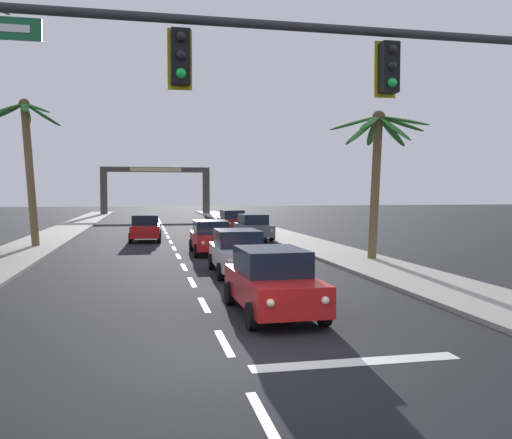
{
  "coord_description": "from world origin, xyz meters",
  "views": [
    {
      "loc": [
        -1.59,
        -9.76,
        3.13
      ],
      "look_at": [
        2.1,
        8.0,
        2.2
      ],
      "focal_mm": 37.72,
      "sensor_mm": 36.0,
      "label": 1
    }
  ],
  "objects_px": {
    "traffic_signal_mast": "(391,98)",
    "palm_left_third": "(28,146)",
    "sedan_lead_at_stop_bar": "(272,281)",
    "sedan_oncoming_far": "(146,228)",
    "sedan_parked_mid_kerb": "(232,220)",
    "town_gateway_arch": "(156,184)",
    "palm_right_second": "(377,152)",
    "sedan_fifth_in_queue": "(211,237)",
    "sedan_parked_nearest_kerb": "(253,227)",
    "sedan_third_in_queue": "(238,252)"
  },
  "relations": [
    {
      "from": "traffic_signal_mast",
      "to": "palm_left_third",
      "type": "xyz_separation_m",
      "value": [
        -10.77,
        22.48,
        0.81
      ]
    },
    {
      "from": "traffic_signal_mast",
      "to": "sedan_lead_at_stop_bar",
      "type": "height_order",
      "value": "traffic_signal_mast"
    },
    {
      "from": "sedan_lead_at_stop_bar",
      "to": "palm_left_third",
      "type": "bearing_deg",
      "value": 117.12
    },
    {
      "from": "sedan_lead_at_stop_bar",
      "to": "sedan_oncoming_far",
      "type": "distance_m",
      "value": 21.8
    },
    {
      "from": "sedan_lead_at_stop_bar",
      "to": "sedan_parked_mid_kerb",
      "type": "distance_m",
      "value": 29.36
    },
    {
      "from": "traffic_signal_mast",
      "to": "sedan_lead_at_stop_bar",
      "type": "relative_size",
      "value": 2.62
    },
    {
      "from": "palm_left_third",
      "to": "town_gateway_arch",
      "type": "xyz_separation_m",
      "value": [
        7.88,
        44.04,
        -1.4
      ]
    },
    {
      "from": "sedan_lead_at_stop_bar",
      "to": "palm_left_third",
      "type": "distance_m",
      "value": 21.35
    },
    {
      "from": "sedan_parked_mid_kerb",
      "to": "palm_right_second",
      "type": "height_order",
      "value": "palm_right_second"
    },
    {
      "from": "sedan_fifth_in_queue",
      "to": "town_gateway_arch",
      "type": "relative_size",
      "value": 0.3
    },
    {
      "from": "sedan_parked_nearest_kerb",
      "to": "palm_left_third",
      "type": "xyz_separation_m",
      "value": [
        -13.22,
        -2.37,
        4.82
      ]
    },
    {
      "from": "traffic_signal_mast",
      "to": "sedan_fifth_in_queue",
      "type": "bearing_deg",
      "value": 93.87
    },
    {
      "from": "sedan_parked_nearest_kerb",
      "to": "palm_right_second",
      "type": "xyz_separation_m",
      "value": [
        3.35,
        -11.56,
        4.06
      ]
    },
    {
      "from": "sedan_parked_nearest_kerb",
      "to": "town_gateway_arch",
      "type": "height_order",
      "value": "town_gateway_arch"
    },
    {
      "from": "traffic_signal_mast",
      "to": "sedan_parked_mid_kerb",
      "type": "xyz_separation_m",
      "value": [
        2.41,
        33.09,
        -4.01
      ]
    },
    {
      "from": "sedan_parked_mid_kerb",
      "to": "palm_right_second",
      "type": "relative_size",
      "value": 0.66
    },
    {
      "from": "sedan_third_in_queue",
      "to": "sedan_fifth_in_queue",
      "type": "height_order",
      "value": "same"
    },
    {
      "from": "palm_right_second",
      "to": "palm_left_third",
      "type": "bearing_deg",
      "value": 150.97
    },
    {
      "from": "sedan_oncoming_far",
      "to": "town_gateway_arch",
      "type": "height_order",
      "value": "town_gateway_arch"
    },
    {
      "from": "traffic_signal_mast",
      "to": "sedan_lead_at_stop_bar",
      "type": "distance_m",
      "value": 5.79
    },
    {
      "from": "sedan_fifth_in_queue",
      "to": "town_gateway_arch",
      "type": "xyz_separation_m",
      "value": [
        -1.69,
        48.78,
        3.42
      ]
    },
    {
      "from": "sedan_parked_mid_kerb",
      "to": "palm_left_third",
      "type": "distance_m",
      "value": 17.59
    },
    {
      "from": "traffic_signal_mast",
      "to": "sedan_third_in_queue",
      "type": "distance_m",
      "value": 11.62
    },
    {
      "from": "palm_right_second",
      "to": "sedan_lead_at_stop_bar",
      "type": "bearing_deg",
      "value": -127.23
    },
    {
      "from": "sedan_lead_at_stop_bar",
      "to": "sedan_parked_nearest_kerb",
      "type": "bearing_deg",
      "value": 79.86
    },
    {
      "from": "sedan_parked_nearest_kerb",
      "to": "town_gateway_arch",
      "type": "xyz_separation_m",
      "value": [
        -5.34,
        41.68,
        3.42
      ]
    },
    {
      "from": "sedan_third_in_queue",
      "to": "palm_left_third",
      "type": "height_order",
      "value": "palm_left_third"
    },
    {
      "from": "sedan_parked_mid_kerb",
      "to": "palm_left_third",
      "type": "height_order",
      "value": "palm_left_third"
    },
    {
      "from": "town_gateway_arch",
      "to": "sedan_fifth_in_queue",
      "type": "bearing_deg",
      "value": -88.02
    },
    {
      "from": "sedan_fifth_in_queue",
      "to": "traffic_signal_mast",
      "type": "bearing_deg",
      "value": -86.13
    },
    {
      "from": "palm_left_third",
      "to": "sedan_oncoming_far",
      "type": "bearing_deg",
      "value": 25.74
    },
    {
      "from": "sedan_fifth_in_queue",
      "to": "palm_right_second",
      "type": "distance_m",
      "value": 9.24
    },
    {
      "from": "sedan_fifth_in_queue",
      "to": "sedan_oncoming_far",
      "type": "distance_m",
      "value": 8.43
    },
    {
      "from": "sedan_third_in_queue",
      "to": "sedan_parked_mid_kerb",
      "type": "distance_m",
      "value": 22.49
    },
    {
      "from": "sedan_parked_nearest_kerb",
      "to": "sedan_lead_at_stop_bar",
      "type": "bearing_deg",
      "value": -100.14
    },
    {
      "from": "traffic_signal_mast",
      "to": "palm_right_second",
      "type": "bearing_deg",
      "value": 66.44
    },
    {
      "from": "sedan_fifth_in_queue",
      "to": "sedan_parked_mid_kerb",
      "type": "distance_m",
      "value": 15.76
    },
    {
      "from": "sedan_parked_nearest_kerb",
      "to": "sedan_parked_mid_kerb",
      "type": "xyz_separation_m",
      "value": [
        -0.04,
        8.24,
        0.0
      ]
    },
    {
      "from": "sedan_third_in_queue",
      "to": "sedan_parked_nearest_kerb",
      "type": "height_order",
      "value": "same"
    },
    {
      "from": "sedan_lead_at_stop_bar",
      "to": "sedan_parked_nearest_kerb",
      "type": "relative_size",
      "value": 1.0
    },
    {
      "from": "palm_left_third",
      "to": "palm_right_second",
      "type": "height_order",
      "value": "palm_left_third"
    },
    {
      "from": "town_gateway_arch",
      "to": "traffic_signal_mast",
      "type": "bearing_deg",
      "value": -87.51
    },
    {
      "from": "traffic_signal_mast",
      "to": "palm_left_third",
      "type": "distance_m",
      "value": 24.94
    },
    {
      "from": "palm_right_second",
      "to": "sedan_fifth_in_queue",
      "type": "bearing_deg",
      "value": 147.48
    },
    {
      "from": "sedan_fifth_in_queue",
      "to": "palm_left_third",
      "type": "bearing_deg",
      "value": 153.69
    },
    {
      "from": "sedan_oncoming_far",
      "to": "sedan_lead_at_stop_bar",
      "type": "bearing_deg",
      "value": -81.74
    },
    {
      "from": "sedan_parked_mid_kerb",
      "to": "town_gateway_arch",
      "type": "height_order",
      "value": "town_gateway_arch"
    },
    {
      "from": "sedan_oncoming_far",
      "to": "palm_left_third",
      "type": "xyz_separation_m",
      "value": [
        -6.35,
        -3.06,
        4.82
      ]
    },
    {
      "from": "sedan_parked_mid_kerb",
      "to": "palm_left_third",
      "type": "relative_size",
      "value": 0.54
    },
    {
      "from": "traffic_signal_mast",
      "to": "sedan_lead_at_stop_bar",
      "type": "bearing_deg",
      "value": 107.99
    }
  ]
}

